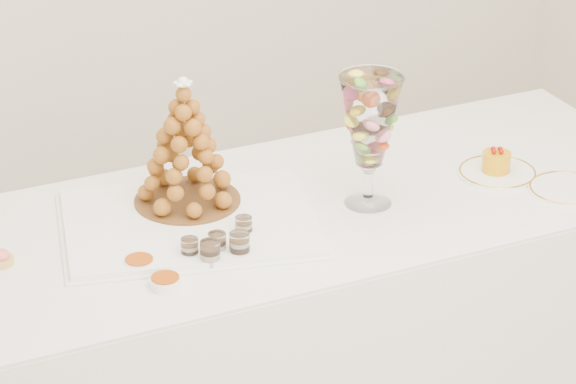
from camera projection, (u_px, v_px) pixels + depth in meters
buffet_table at (309, 328)px, 4.01m from camera, size 2.22×1.00×0.82m
lace_tray at (189, 223)px, 3.70m from camera, size 0.79×0.68×0.02m
macaron_vase at (370, 123)px, 3.72m from camera, size 0.17×0.17×0.38m
cake_plate at (497, 173)px, 3.99m from camera, size 0.23×0.23×0.01m
spare_plate at (567, 189)px, 3.90m from camera, size 0.22×0.22×0.01m
pink_tart at (1, 258)px, 3.52m from camera, size 0.07×0.07×0.04m
verrine_a at (190, 250)px, 3.53m from camera, size 0.05×0.05×0.06m
verrine_b at (217, 245)px, 3.55m from camera, size 0.05×0.05×0.06m
verrine_c at (244, 228)px, 3.63m from camera, size 0.06×0.06×0.06m
verrine_d at (210, 254)px, 3.50m from camera, size 0.06×0.06×0.07m
verrine_e at (240, 246)px, 3.53m from camera, size 0.06×0.06×0.07m
ramekin_back at (139, 264)px, 3.50m from camera, size 0.08×0.08×0.03m
ramekin_front at (165, 282)px, 3.42m from camera, size 0.08×0.08×0.03m
croquembouche at (185, 142)px, 3.71m from camera, size 0.31×0.31×0.37m
mousse_cake at (496, 161)px, 3.98m from camera, size 0.08×0.08×0.07m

